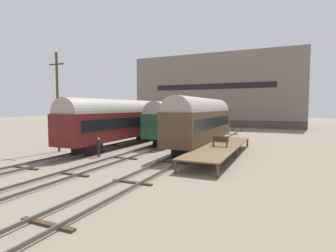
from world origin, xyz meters
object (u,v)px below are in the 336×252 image
at_px(bench, 220,141).
at_px(utility_pole, 58,101).
at_px(train_car_brown, 201,120).
at_px(train_car_maroon, 122,120).
at_px(person_worker, 99,145).
at_px(train_car_green, 181,119).

relative_size(bench, utility_pole, 0.14).
relative_size(train_car_brown, bench, 10.86).
height_order(train_car_maroon, person_worker, train_car_maroon).
height_order(train_car_brown, bench, train_car_brown).
bearing_deg(person_worker, train_car_maroon, 106.86).
bearing_deg(train_car_brown, bench, -54.53).
relative_size(bench, person_worker, 0.81).
xyz_separation_m(bench, person_worker, (-10.00, -4.05, -0.43)).
xyz_separation_m(train_car_brown, bench, (2.97, -4.17, -1.61)).
bearing_deg(train_car_maroon, utility_pole, -119.82).
xyz_separation_m(train_car_maroon, utility_pole, (-3.46, -6.03, 2.06)).
distance_m(train_car_green, bench, 12.56).
height_order(train_car_brown, person_worker, train_car_brown).
bearing_deg(person_worker, train_car_brown, 49.48).
relative_size(train_car_green, bench, 11.89).
bearing_deg(utility_pole, train_car_green, 59.03).
bearing_deg(utility_pole, bench, 12.16).
bearing_deg(utility_pole, train_car_maroon, 60.18).
distance_m(train_car_maroon, train_car_green, 8.58).
bearing_deg(train_car_brown, train_car_maroon, -170.74).
height_order(train_car_brown, utility_pole, utility_pole).
distance_m(train_car_brown, train_car_maroon, 9.19).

